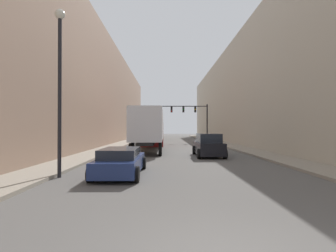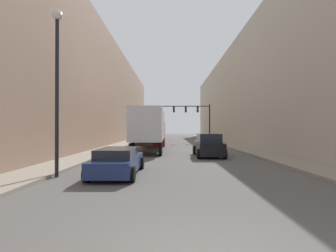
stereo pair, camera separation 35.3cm
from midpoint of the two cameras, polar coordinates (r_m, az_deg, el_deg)
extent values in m
cube|color=gray|center=(34.95, 13.09, -3.90)|extent=(2.26, 80.00, 0.15)
cube|color=gray|center=(34.65, -9.69, -3.94)|extent=(2.26, 80.00, 0.15)
cube|color=#BCB29E|center=(36.34, 19.49, 7.16)|extent=(6.00, 80.00, 13.97)
cube|color=#997A66|center=(35.87, -16.23, 7.23)|extent=(6.00, 80.00, 13.94)
cube|color=silver|center=(24.51, -3.62, 0.23)|extent=(2.59, 10.48, 2.73)
cube|color=black|center=(24.53, -3.62, -3.31)|extent=(1.30, 10.48, 0.24)
cube|color=maroon|center=(31.11, -2.75, -1.91)|extent=(2.59, 2.74, 2.78)
cylinder|color=black|center=(20.67, -7.61, -5.08)|extent=(0.25, 1.00, 1.00)
cylinder|color=black|center=(20.47, -1.21, -5.13)|extent=(0.25, 1.00, 1.00)
cylinder|color=black|center=(21.85, -7.16, -4.83)|extent=(0.25, 1.00, 1.00)
cylinder|color=black|center=(21.67, -1.12, -4.87)|extent=(0.25, 1.00, 1.00)
cylinder|color=black|center=(31.23, -4.86, -3.54)|extent=(0.25, 1.00, 1.00)
cylinder|color=black|center=(31.10, -0.64, -3.55)|extent=(0.25, 1.00, 1.00)
cube|color=navy|center=(12.49, -10.00, -8.09)|extent=(1.79, 4.77, 0.64)
cube|color=#1E232D|center=(12.20, -10.20, -5.77)|extent=(1.58, 2.62, 0.42)
cylinder|color=black|center=(14.33, -12.33, -7.82)|extent=(0.25, 0.64, 0.64)
cylinder|color=black|center=(14.05, -5.11, -7.98)|extent=(0.25, 0.64, 0.64)
cylinder|color=black|center=(11.01, -16.38, -10.03)|extent=(0.25, 0.64, 0.64)
cylinder|color=black|center=(10.64, -6.95, -10.38)|extent=(0.25, 0.64, 0.64)
cube|color=black|center=(20.37, 9.26, -4.75)|extent=(1.81, 4.58, 0.89)
cube|color=#1E232D|center=(20.10, 9.36, -2.59)|extent=(1.60, 2.52, 0.66)
cylinder|color=black|center=(21.85, 6.26, -5.22)|extent=(0.25, 0.70, 0.70)
cylinder|color=black|center=(22.11, 10.96, -5.16)|extent=(0.25, 0.70, 0.70)
cylinder|color=black|center=(18.61, 7.28, -6.04)|extent=(0.25, 0.70, 0.70)
cylinder|color=black|center=(18.91, 12.78, -5.95)|extent=(0.25, 0.70, 0.70)
cylinder|color=black|center=(41.41, 9.27, 0.61)|extent=(0.20, 0.20, 5.92)
cube|color=black|center=(41.14, 4.13, 4.32)|extent=(7.43, 0.12, 0.12)
cube|color=black|center=(41.26, 6.71, 3.60)|extent=(0.30, 0.24, 0.90)
sphere|color=gold|center=(41.12, 6.73, 3.61)|extent=(0.18, 0.18, 0.18)
cube|color=black|center=(41.10, 4.13, 3.61)|extent=(0.30, 0.24, 0.90)
sphere|color=green|center=(40.96, 4.14, 3.62)|extent=(0.18, 0.18, 0.18)
cube|color=black|center=(41.02, 1.54, 3.62)|extent=(0.30, 0.24, 0.90)
sphere|color=red|center=(40.87, 1.54, 3.24)|extent=(0.18, 0.18, 0.18)
cylinder|color=black|center=(12.51, -22.28, 5.75)|extent=(0.16, 0.16, 7.00)
sphere|color=silver|center=(13.41, -22.22, 21.46)|extent=(0.44, 0.44, 0.44)
camera|label=1|loc=(0.18, -89.50, 0.00)|focal=28.00mm
camera|label=2|loc=(0.18, 90.50, 0.00)|focal=28.00mm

